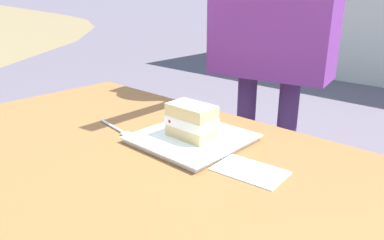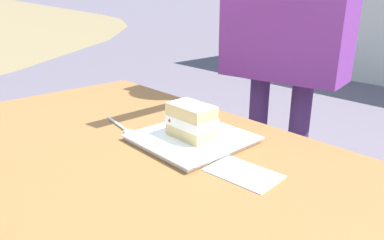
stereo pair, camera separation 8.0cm
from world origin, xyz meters
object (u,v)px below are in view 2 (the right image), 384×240
object	(u,v)px
dessert_plate	(192,139)
cake_slice	(191,121)
patio_table	(129,185)
diner_person	(287,3)
dessert_fork	(121,127)
paper_napkin	(243,173)

from	to	relation	value
dessert_plate	cake_slice	size ratio (longest dim) A/B	2.14
dessert_plate	patio_table	bearing A→B (deg)	57.40
diner_person	dessert_plate	bearing A→B (deg)	100.39
patio_table	dessert_fork	bearing A→B (deg)	-26.20
paper_napkin	dessert_plate	bearing A→B (deg)	-10.55
dessert_plate	paper_napkin	xyz separation A→B (m)	(-0.21, 0.04, -0.01)
dessert_fork	diner_person	xyz separation A→B (m)	(-0.12, -0.62, 0.33)
cake_slice	patio_table	bearing A→B (deg)	54.88
dessert_fork	diner_person	world-z (taller)	diner_person
dessert_plate	paper_napkin	size ratio (longest dim) A/B	1.65
patio_table	dessert_plate	xyz separation A→B (m)	(-0.09, -0.14, 0.12)
dessert_fork	diner_person	size ratio (longest dim) A/B	0.11
dessert_plate	paper_napkin	bearing A→B (deg)	169.45
cake_slice	paper_napkin	xyz separation A→B (m)	(-0.20, 0.03, -0.06)
paper_napkin	diner_person	bearing A→B (deg)	-61.84
dessert_plate	dessert_fork	distance (m)	0.23
dessert_plate	dessert_fork	bearing A→B (deg)	21.53
diner_person	paper_napkin	bearing A→B (deg)	118.16
dessert_plate	diner_person	bearing A→B (deg)	-79.61
dessert_plate	cake_slice	world-z (taller)	cake_slice
cake_slice	diner_person	distance (m)	0.62
dessert_plate	diner_person	distance (m)	0.64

